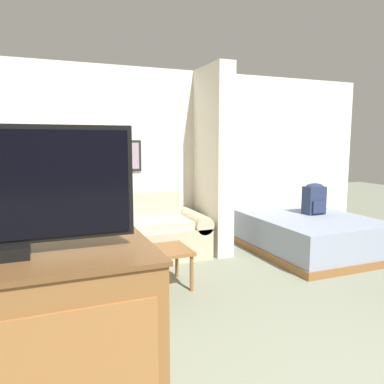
% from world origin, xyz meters
% --- Properties ---
extents(wall_back, '(7.37, 0.16, 2.60)m').
position_xyz_m(wall_back, '(-0.00, 4.32, 1.29)').
color(wall_back, silver).
rests_on(wall_back, ground_plane).
extents(wall_partition_pillar, '(0.24, 0.87, 2.60)m').
position_xyz_m(wall_partition_pillar, '(0.72, 3.83, 1.30)').
color(wall_partition_pillar, silver).
rests_on(wall_partition_pillar, ground_plane).
extents(couch, '(2.12, 0.84, 0.85)m').
position_xyz_m(couch, '(-0.51, 3.84, 0.31)').
color(couch, '#B7AD8E').
rests_on(couch, ground_plane).
extents(coffee_table, '(0.73, 0.54, 0.42)m').
position_xyz_m(coffee_table, '(-0.45, 2.75, 0.37)').
color(coffee_table, brown).
rests_on(coffee_table, ground_plane).
extents(side_table, '(0.48, 0.48, 0.58)m').
position_xyz_m(side_table, '(-1.75, 3.86, 0.49)').
color(side_table, brown).
rests_on(side_table, ground_plane).
extents(table_lamp, '(0.36, 0.36, 0.42)m').
position_xyz_m(table_lamp, '(-1.75, 3.86, 0.88)').
color(table_lamp, tan).
rests_on(table_lamp, side_table).
extents(bed, '(1.53, 1.95, 0.51)m').
position_xyz_m(bed, '(1.95, 3.25, 0.26)').
color(bed, brown).
rests_on(bed, ground_plane).
extents(backpack, '(0.29, 0.22, 0.45)m').
position_xyz_m(backpack, '(2.13, 3.33, 0.75)').
color(backpack, '#232D4C').
rests_on(backpack, bed).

